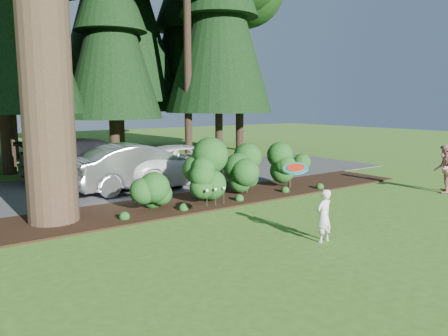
% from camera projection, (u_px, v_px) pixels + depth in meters
% --- Properties ---
extents(ground, '(80.00, 80.00, 0.00)m').
position_uv_depth(ground, '(279.00, 223.00, 11.04)').
color(ground, '#3B5F1B').
rests_on(ground, ground).
extents(mulch_bed, '(16.00, 2.50, 0.05)m').
position_uv_depth(mulch_bed, '(208.00, 199.00, 13.63)').
color(mulch_bed, black).
rests_on(mulch_bed, ground).
extents(driveway, '(22.00, 6.00, 0.03)m').
position_uv_depth(driveway, '(147.00, 180.00, 17.03)').
color(driveway, '#38383A').
rests_on(driveway, ground).
extents(shrub_row, '(6.53, 1.60, 1.61)m').
position_uv_depth(shrub_row, '(230.00, 173.00, 13.88)').
color(shrub_row, '#164716').
rests_on(shrub_row, ground).
extents(lily_cluster, '(0.69, 0.09, 0.57)m').
position_uv_depth(lily_cluster, '(215.00, 190.00, 12.71)').
color(lily_cluster, '#164716').
rests_on(lily_cluster, ground).
extents(car_silver_wagon, '(4.92, 1.91, 1.60)m').
position_uv_depth(car_silver_wagon, '(140.00, 167.00, 15.13)').
color(car_silver_wagon, '#AAAAAF').
rests_on(car_silver_wagon, driveway).
extents(car_white_suv, '(5.39, 2.81, 1.45)m').
position_uv_depth(car_white_suv, '(188.00, 164.00, 16.27)').
color(car_white_suv, silver).
rests_on(car_white_suv, driveway).
extents(car_dark_suv, '(5.52, 2.25, 1.60)m').
position_uv_depth(car_dark_suv, '(93.00, 158.00, 17.39)').
color(car_dark_suv, black).
rests_on(car_dark_suv, driveway).
extents(child, '(0.45, 0.32, 1.17)m').
position_uv_depth(child, '(324.00, 216.00, 9.48)').
color(child, silver).
rests_on(child, ground).
extents(adult, '(0.98, 0.89, 1.63)m').
position_uv_depth(adult, '(444.00, 169.00, 14.70)').
color(adult, '#A71624').
rests_on(adult, ground).
extents(frisbee, '(0.53, 0.51, 0.26)m').
position_uv_depth(frisbee, '(296.00, 168.00, 8.83)').
color(frisbee, teal).
rests_on(frisbee, ground).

